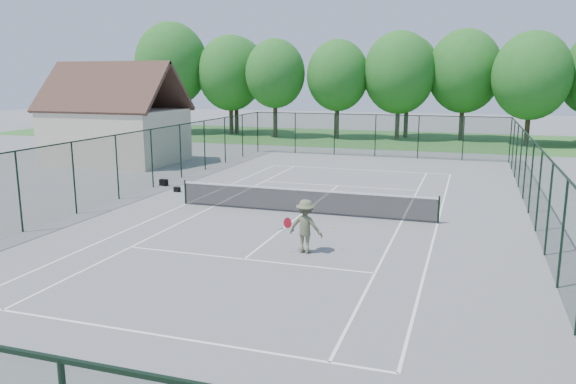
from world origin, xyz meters
name	(u,v)px	position (x,y,z in m)	size (l,w,h in m)	color
ground	(303,213)	(0.00, 0.00, 0.00)	(140.00, 140.00, 0.00)	slate
grass_far	(397,139)	(0.00, 30.00, 0.01)	(80.00, 16.00, 0.01)	#39722E
court_lines	(303,213)	(0.00, 0.00, 0.00)	(11.05, 23.85, 0.01)	white
tennis_net	(303,200)	(0.00, 0.00, 0.58)	(11.08, 0.08, 1.10)	black
fence_enclosure	(303,177)	(0.00, 0.00, 1.56)	(18.05, 36.05, 3.02)	#193823
utility_building	(115,115)	(-16.00, 10.00, 3.12)	(8.60, 6.27, 6.63)	beige
tree_line_far	(399,73)	(0.00, 30.00, 5.99)	(39.40, 6.40, 9.70)	#3B2A1A
sports_bag_a	(164,182)	(-8.73, 3.60, 0.17)	(0.42, 0.25, 0.34)	black
sports_bag_b	(177,189)	(-7.24, 2.34, 0.12)	(0.31, 0.19, 0.24)	black
tennis_player	(306,226)	(1.62, -5.12, 0.88)	(1.70, 0.94, 1.76)	#5C6243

